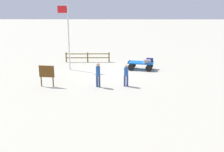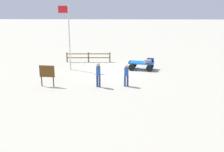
% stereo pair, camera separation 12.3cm
% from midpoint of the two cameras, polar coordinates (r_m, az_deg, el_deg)
% --- Properties ---
extents(ground_plane, '(120.00, 120.00, 0.00)m').
position_cam_midpoint_polar(ground_plane, '(23.18, -0.39, 0.77)').
color(ground_plane, '#ABA695').
extents(luggage_cart, '(2.34, 1.62, 0.67)m').
position_cam_midpoint_polar(luggage_cart, '(24.07, 5.72, 2.45)').
color(luggage_cart, blue).
rests_on(luggage_cart, ground).
extents(suitcase_olive, '(0.63, 0.52, 0.29)m').
position_cam_midpoint_polar(suitcase_olive, '(24.32, 7.64, 3.31)').
color(suitcase_olive, navy).
rests_on(suitcase_olive, luggage_cart).
extents(suitcase_tan, '(0.64, 0.43, 0.28)m').
position_cam_midpoint_polar(suitcase_tan, '(23.71, 7.10, 3.00)').
color(suitcase_tan, gray).
rests_on(suitcase_tan, luggage_cart).
extents(worker_lead, '(0.38, 0.38, 1.57)m').
position_cam_midpoint_polar(worker_lead, '(19.31, 2.74, 0.42)').
color(worker_lead, navy).
rests_on(worker_lead, ground).
extents(worker_trailing, '(0.42, 0.42, 1.73)m').
position_cam_midpoint_polar(worker_trailing, '(19.08, -3.08, 0.57)').
color(worker_trailing, navy).
rests_on(worker_trailing, ground).
extents(flagpole, '(0.87, 0.10, 5.49)m').
position_cam_midpoint_polar(flagpole, '(23.73, -9.30, 8.81)').
color(flagpole, silver).
rests_on(flagpole, ground).
extents(signboard, '(1.08, 0.19, 1.51)m').
position_cam_midpoint_polar(signboard, '(19.72, -13.47, 0.63)').
color(signboard, '#4C3319').
rests_on(signboard, ground).
extents(wooden_fence, '(4.27, 0.24, 0.95)m').
position_cam_midpoint_polar(wooden_fence, '(26.92, -5.17, 4.03)').
color(wooden_fence, brown).
rests_on(wooden_fence, ground).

